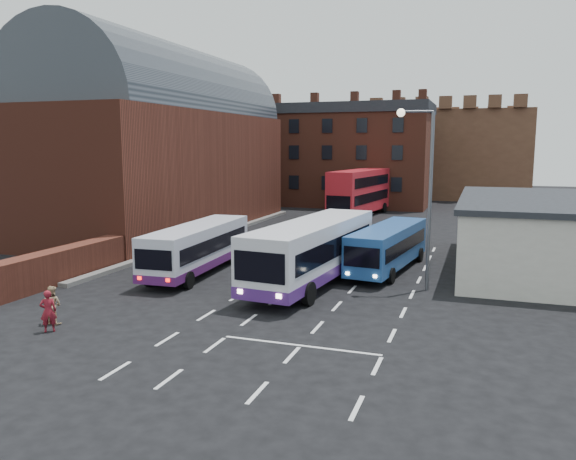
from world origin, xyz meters
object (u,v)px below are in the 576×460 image
(bus_white_inbound, at_px, (313,247))
(street_lamp, at_px, (424,183))
(pedestrian_red, at_px, (48,311))
(bus_red_double, at_px, (360,192))
(bus_white_outbound, at_px, (198,245))
(pedestrian_beige, at_px, (52,305))
(bus_blue, at_px, (388,245))

(bus_white_inbound, distance_m, street_lamp, 6.58)
(pedestrian_red, bearing_deg, bus_red_double, -137.57)
(bus_red_double, relative_size, pedestrian_red, 7.27)
(bus_white_outbound, distance_m, bus_white_inbound, 7.03)
(bus_red_double, xyz_separation_m, street_lamp, (9.22, -28.62, 2.91))
(bus_white_inbound, bearing_deg, bus_red_double, -77.16)
(pedestrian_red, distance_m, pedestrian_beige, 1.03)
(bus_white_outbound, bearing_deg, bus_red_double, 80.52)
(bus_white_inbound, xyz_separation_m, bus_red_double, (-3.67, 29.13, 0.58))
(bus_white_outbound, bearing_deg, street_lamp, -2.21)
(bus_blue, distance_m, street_lamp, 6.05)
(bus_white_inbound, distance_m, bus_blue, 5.56)
(bus_white_inbound, height_order, pedestrian_beige, bus_white_inbound)
(bus_blue, bearing_deg, bus_white_outbound, 29.22)
(bus_white_outbound, bearing_deg, bus_blue, 19.05)
(bus_white_inbound, relative_size, street_lamp, 1.37)
(bus_blue, bearing_deg, bus_white_inbound, 61.46)
(bus_white_outbound, height_order, pedestrian_red, bus_white_outbound)
(bus_white_outbound, bearing_deg, pedestrian_beige, -99.15)
(pedestrian_red, bearing_deg, bus_white_outbound, -134.90)
(bus_red_double, relative_size, pedestrian_beige, 7.64)
(bus_red_double, bearing_deg, pedestrian_beige, 90.87)
(street_lamp, xyz_separation_m, pedestrian_beige, (-13.72, -10.55, -4.66))
(bus_blue, bearing_deg, pedestrian_beige, 59.18)
(bus_blue, bearing_deg, pedestrian_red, 62.15)
(pedestrian_red, bearing_deg, bus_white_inbound, -166.86)
(bus_white_outbound, relative_size, pedestrian_beige, 6.36)
(bus_white_inbound, height_order, street_lamp, street_lamp)
(bus_white_inbound, bearing_deg, pedestrian_red, 60.77)
(street_lamp, bearing_deg, bus_white_outbound, -179.37)
(street_lamp, relative_size, pedestrian_beige, 5.65)
(bus_white_inbound, relative_size, pedestrian_beige, 7.75)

